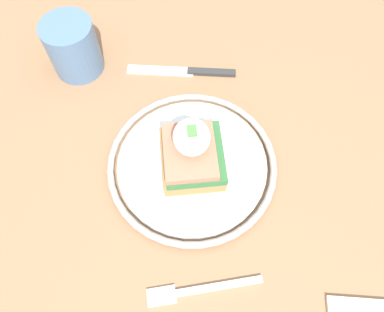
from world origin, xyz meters
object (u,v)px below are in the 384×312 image
knife (190,72)px  plate (192,164)px  fork (198,290)px  sandwich (192,152)px  cup (73,47)px

knife → plate: bearing=175.4°
fork → sandwich: bearing=-2.9°
sandwich → fork: 0.18m
knife → cup: (0.03, 0.18, 0.04)m
plate → cup: size_ratio=2.71×
knife → cup: cup is taller
sandwich → fork: (-0.17, 0.01, -0.05)m
fork → plate: bearing=-2.9°
plate → cup: (0.20, 0.17, 0.04)m
knife → cup: size_ratio=2.00×
fork → knife: 0.35m
plate → fork: size_ratio=1.67×
knife → cup: bearing=80.3°
sandwich → fork: size_ratio=0.66×
plate → sandwich: sandwich is taller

